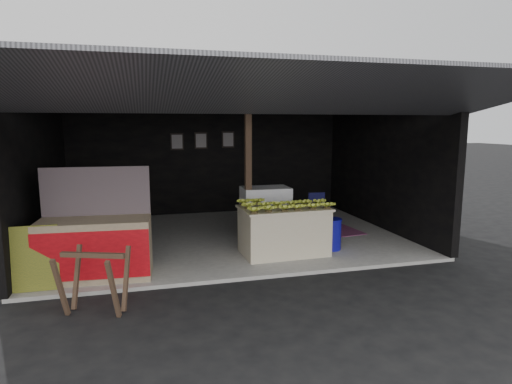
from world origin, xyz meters
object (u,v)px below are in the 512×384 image
object	(u,v)px
neighbor_stall	(96,246)
sawhorse	(94,276)
banana_table	(284,230)
white_crate	(265,213)
plastic_chair	(317,208)
water_barrel	(331,235)

from	to	relation	value
neighbor_stall	sawhorse	world-z (taller)	neighbor_stall
banana_table	white_crate	distance (m)	1.08
sawhorse	plastic_chair	distance (m)	5.37
white_crate	sawhorse	world-z (taller)	white_crate
banana_table	water_barrel	size ratio (longest dim) A/B	2.86
white_crate	sawhorse	size ratio (longest dim) A/B	1.16
sawhorse	water_barrel	size ratio (longest dim) A/B	1.64
water_barrel	plastic_chair	distance (m)	1.61
banana_table	water_barrel	bearing A→B (deg)	-0.58
water_barrel	plastic_chair	size ratio (longest dim) A/B	0.69
banana_table	plastic_chair	size ratio (longest dim) A/B	1.97
banana_table	sawhorse	size ratio (longest dim) A/B	1.74
neighbor_stall	water_barrel	distance (m)	4.05
neighbor_stall	banana_table	bearing A→B (deg)	12.10
banana_table	water_barrel	xyz separation A→B (m)	(0.92, 0.02, -0.15)
white_crate	water_barrel	bearing A→B (deg)	-47.50
banana_table	white_crate	world-z (taller)	white_crate
neighbor_stall	water_barrel	xyz separation A→B (m)	(4.01, 0.47, -0.22)
banana_table	neighbor_stall	size ratio (longest dim) A/B	0.95
white_crate	neighbor_stall	bearing A→B (deg)	-153.34
banana_table	white_crate	xyz separation A→B (m)	(-0.03, 1.07, 0.10)
sawhorse	water_barrel	bearing A→B (deg)	42.68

